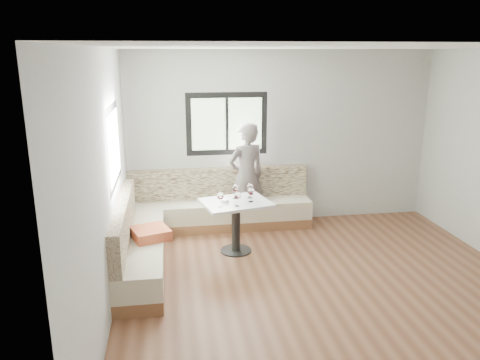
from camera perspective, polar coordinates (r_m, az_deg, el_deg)
The scene contains 10 objects.
room at distance 5.40m, azimuth 10.38°, elevation 0.70°, with size 5.01×5.01×2.81m.
banquette at distance 6.91m, azimuth -6.33°, elevation -5.25°, with size 2.90×2.80×0.95m.
table at distance 6.56m, azimuth -0.51°, elevation -4.18°, with size 1.05×0.90×0.75m.
person at distance 7.36m, azimuth 0.79°, elevation 0.42°, with size 0.63×0.41×1.72m, color #665D5C.
olive_ramekin at distance 6.47m, azimuth -1.80°, elevation -2.53°, with size 0.11×0.11×0.04m.
wine_glass_a at distance 6.25m, azimuth -2.41°, elevation -1.96°, with size 0.10×0.10×0.21m.
wine_glass_b at distance 6.27m, azimuth -0.31°, elevation -1.90°, with size 0.10×0.10×0.21m.
wine_glass_c at distance 6.45m, azimuth 1.34°, elevation -1.42°, with size 0.10×0.10×0.21m.
wine_glass_d at distance 6.59m, azimuth -0.55°, elevation -1.04°, with size 0.10×0.10×0.21m.
wine_glass_e at distance 6.63m, azimuth 1.23°, elevation -0.94°, with size 0.10×0.10×0.21m.
Camera 1 is at (-1.83, -4.85, 2.75)m, focal length 35.00 mm.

